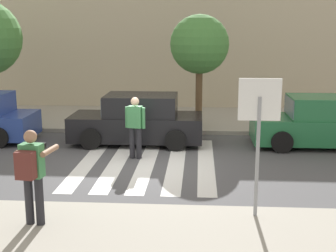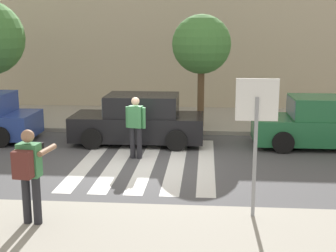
{
  "view_description": "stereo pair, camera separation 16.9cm",
  "coord_description": "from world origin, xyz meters",
  "px_view_note": "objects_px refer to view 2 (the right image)",
  "views": [
    {
      "loc": [
        1.39,
        -11.96,
        3.6
      ],
      "look_at": [
        0.6,
        -0.2,
        1.1
      ],
      "focal_mm": 50.0,
      "sensor_mm": 36.0,
      "label": 1
    },
    {
      "loc": [
        1.56,
        -11.95,
        3.6
      ],
      "look_at": [
        0.6,
        -0.2,
        1.1
      ],
      "focal_mm": 50.0,
      "sensor_mm": 36.0,
      "label": 2
    }
  ],
  "objects_px": {
    "photographer_with_backpack": "(29,169)",
    "parked_car_black": "(139,121)",
    "stop_sign": "(256,117)",
    "parked_car_green": "(323,124)",
    "street_tree_center": "(201,45)",
    "pedestrian_crossing": "(136,124)"
  },
  "relations": [
    {
      "from": "stop_sign",
      "to": "parked_car_green",
      "type": "relative_size",
      "value": 0.63
    },
    {
      "from": "street_tree_center",
      "to": "parked_car_green",
      "type": "bearing_deg",
      "value": -29.79
    },
    {
      "from": "photographer_with_backpack",
      "to": "street_tree_center",
      "type": "bearing_deg",
      "value": 71.73
    },
    {
      "from": "stop_sign",
      "to": "parked_car_black",
      "type": "height_order",
      "value": "stop_sign"
    },
    {
      "from": "pedestrian_crossing",
      "to": "street_tree_center",
      "type": "xyz_separation_m",
      "value": [
        1.74,
        3.88,
        2.02
      ]
    },
    {
      "from": "stop_sign",
      "to": "pedestrian_crossing",
      "type": "xyz_separation_m",
      "value": [
        -2.83,
        4.19,
        -1.04
      ]
    },
    {
      "from": "stop_sign",
      "to": "parked_car_green",
      "type": "distance_m",
      "value": 6.62
    },
    {
      "from": "parked_car_black",
      "to": "parked_car_green",
      "type": "relative_size",
      "value": 1.0
    },
    {
      "from": "photographer_with_backpack",
      "to": "parked_car_green",
      "type": "distance_m",
      "value": 9.39
    },
    {
      "from": "photographer_with_backpack",
      "to": "pedestrian_crossing",
      "type": "distance_m",
      "value": 5.03
    },
    {
      "from": "parked_car_black",
      "to": "pedestrian_crossing",
      "type": "bearing_deg",
      "value": -84.93
    },
    {
      "from": "parked_car_green",
      "to": "street_tree_center",
      "type": "height_order",
      "value": "street_tree_center"
    },
    {
      "from": "photographer_with_backpack",
      "to": "pedestrian_crossing",
      "type": "height_order",
      "value": "photographer_with_backpack"
    },
    {
      "from": "parked_car_black",
      "to": "parked_car_green",
      "type": "distance_m",
      "value": 5.65
    },
    {
      "from": "parked_car_black",
      "to": "stop_sign",
      "type": "bearing_deg",
      "value": -63.24
    },
    {
      "from": "pedestrian_crossing",
      "to": "parked_car_green",
      "type": "relative_size",
      "value": 0.42
    },
    {
      "from": "parked_car_green",
      "to": "street_tree_center",
      "type": "bearing_deg",
      "value": 150.21
    },
    {
      "from": "parked_car_black",
      "to": "street_tree_center",
      "type": "distance_m",
      "value": 3.65
    },
    {
      "from": "stop_sign",
      "to": "photographer_with_backpack",
      "type": "relative_size",
      "value": 1.49
    },
    {
      "from": "photographer_with_backpack",
      "to": "street_tree_center",
      "type": "relative_size",
      "value": 0.44
    },
    {
      "from": "photographer_with_backpack",
      "to": "parked_car_black",
      "type": "relative_size",
      "value": 0.42
    },
    {
      "from": "stop_sign",
      "to": "parked_car_black",
      "type": "distance_m",
      "value": 6.75
    }
  ]
}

